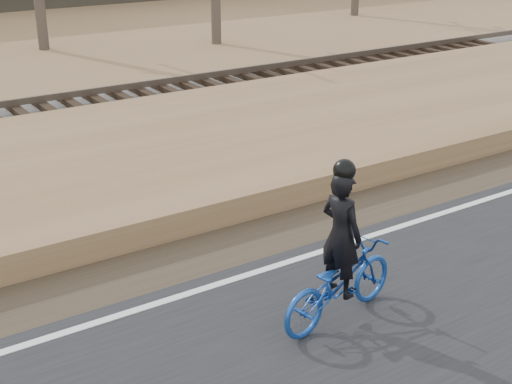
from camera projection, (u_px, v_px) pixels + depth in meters
ground at (81, 342)px, 8.27m from camera, size 120.00×120.00×0.00m
edge_line at (74, 330)px, 8.40m from camera, size 120.00×0.12×0.01m
shoulder at (47, 297)px, 9.19m from camera, size 120.00×1.60×0.04m
cyclist at (339, 271)px, 8.42m from camera, size 1.93×0.95×2.04m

